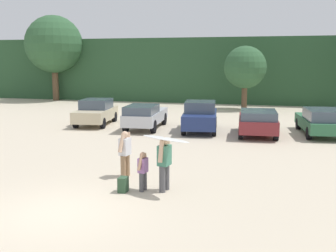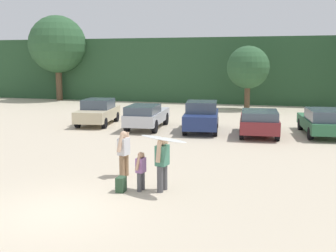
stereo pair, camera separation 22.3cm
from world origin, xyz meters
name	(u,v)px [view 1 (the left image)]	position (x,y,z in m)	size (l,w,h in m)	color
ground_plane	(58,212)	(0.00, 0.00, 0.00)	(120.00, 120.00, 0.00)	beige
hillside_ridge	(225,69)	(0.00, 32.98, 2.89)	(108.00, 12.00, 5.79)	#284C2D
tree_center	(54,45)	(-15.31, 26.28, 5.26)	(5.37, 5.37, 7.97)	brown
tree_center_left	(245,68)	(2.74, 23.50, 3.27)	(3.27, 3.27, 4.93)	brown
parked_car_champagne	(96,112)	(-5.24, 13.60, 0.78)	(2.34, 4.29, 1.53)	beige
parked_car_silver	(145,115)	(-1.90, 12.88, 0.77)	(2.07, 4.60, 1.42)	silver
parked_car_navy	(200,116)	(1.26, 12.94, 0.83)	(2.31, 4.25, 1.65)	navy
parked_car_maroon	(258,121)	(4.38, 12.38, 0.75)	(2.23, 4.08, 1.37)	maroon
parked_car_forest_green	(322,121)	(7.56, 13.34, 0.76)	(2.45, 4.78, 1.43)	#2D6642
person_adult	(164,161)	(2.19, 2.41, 0.93)	(0.37, 0.71, 1.65)	#4C4C51
person_child	(143,169)	(1.57, 2.24, 0.67)	(0.27, 0.57, 1.19)	#4C4C51
person_companion	(125,151)	(0.50, 3.55, 0.88)	(0.35, 0.71, 1.55)	#8C6B4C
surfboard_white	(165,139)	(2.25, 2.30, 1.62)	(1.81, 1.26, 0.11)	white
backpack_dropped	(123,185)	(1.02, 1.99, 0.22)	(0.24, 0.34, 0.45)	#2D4C33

